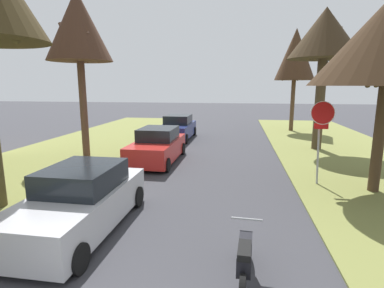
{
  "coord_description": "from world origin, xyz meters",
  "views": [
    {
      "loc": [
        1.6,
        -1.78,
        3.53
      ],
      "look_at": [
        0.08,
        8.09,
        1.6
      ],
      "focal_mm": 28.42,
      "sensor_mm": 36.0,
      "label": 1
    }
  ],
  "objects_px": {
    "stop_sign_far": "(321,125)",
    "street_tree_left_mid_b": "(78,27)",
    "parked_motorcycle": "(245,259)",
    "parked_sedan_navy": "(178,128)",
    "street_tree_right_far": "(295,55)",
    "parked_sedan_red": "(157,146)",
    "parked_sedan_silver": "(81,201)",
    "street_tree_right_mid_b": "(325,36)"
  },
  "relations": [
    {
      "from": "parked_sedan_silver",
      "to": "stop_sign_far",
      "type": "bearing_deg",
      "value": 34.08
    },
    {
      "from": "parked_sedan_red",
      "to": "parked_motorcycle",
      "type": "xyz_separation_m",
      "value": [
        3.9,
        -8.5,
        -0.24
      ]
    },
    {
      "from": "parked_motorcycle",
      "to": "stop_sign_far",
      "type": "bearing_deg",
      "value": 66.06
    },
    {
      "from": "parked_sedan_navy",
      "to": "street_tree_right_far",
      "type": "bearing_deg",
      "value": 30.56
    },
    {
      "from": "parked_sedan_silver",
      "to": "street_tree_right_mid_b",
      "type": "bearing_deg",
      "value": 53.4
    },
    {
      "from": "street_tree_left_mid_b",
      "to": "parked_sedan_silver",
      "type": "bearing_deg",
      "value": -63.19
    },
    {
      "from": "street_tree_right_far",
      "to": "stop_sign_far",
      "type": "bearing_deg",
      "value": -95.19
    },
    {
      "from": "street_tree_left_mid_b",
      "to": "parked_motorcycle",
      "type": "distance_m",
      "value": 12.84
    },
    {
      "from": "stop_sign_far",
      "to": "parked_sedan_navy",
      "type": "height_order",
      "value": "stop_sign_far"
    },
    {
      "from": "street_tree_right_far",
      "to": "parked_sedan_navy",
      "type": "xyz_separation_m",
      "value": [
        -8.08,
        -4.77,
        -5.04
      ]
    },
    {
      "from": "parked_sedan_navy",
      "to": "parked_sedan_silver",
      "type": "bearing_deg",
      "value": -89.02
    },
    {
      "from": "parked_sedan_navy",
      "to": "parked_motorcycle",
      "type": "height_order",
      "value": "parked_sedan_navy"
    },
    {
      "from": "parked_sedan_red",
      "to": "parked_motorcycle",
      "type": "bearing_deg",
      "value": -65.36
    },
    {
      "from": "parked_motorcycle",
      "to": "parked_sedan_navy",
      "type": "bearing_deg",
      "value": 105.9
    },
    {
      "from": "parked_sedan_red",
      "to": "parked_sedan_silver",
      "type": "bearing_deg",
      "value": -90.52
    },
    {
      "from": "street_tree_right_far",
      "to": "parked_sedan_silver",
      "type": "height_order",
      "value": "street_tree_right_far"
    },
    {
      "from": "street_tree_right_mid_b",
      "to": "parked_sedan_silver",
      "type": "xyz_separation_m",
      "value": [
        -8.11,
        -10.92,
        -5.35
      ]
    },
    {
      "from": "street_tree_left_mid_b",
      "to": "parked_motorcycle",
      "type": "bearing_deg",
      "value": -48.9
    },
    {
      "from": "street_tree_right_mid_b",
      "to": "parked_motorcycle",
      "type": "relative_size",
      "value": 3.63
    },
    {
      "from": "street_tree_right_far",
      "to": "parked_sedan_navy",
      "type": "distance_m",
      "value": 10.65
    },
    {
      "from": "stop_sign_far",
      "to": "street_tree_right_far",
      "type": "xyz_separation_m",
      "value": [
        1.22,
        13.45,
        3.58
      ]
    },
    {
      "from": "parked_motorcycle",
      "to": "street_tree_right_far",
      "type": "bearing_deg",
      "value": 78.69
    },
    {
      "from": "street_tree_left_mid_b",
      "to": "parked_sedan_red",
      "type": "height_order",
      "value": "street_tree_left_mid_b"
    },
    {
      "from": "stop_sign_far",
      "to": "street_tree_left_mid_b",
      "type": "distance_m",
      "value": 11.31
    },
    {
      "from": "stop_sign_far",
      "to": "street_tree_right_mid_b",
      "type": "bearing_deg",
      "value": 77.07
    },
    {
      "from": "stop_sign_far",
      "to": "parked_sedan_red",
      "type": "xyz_separation_m",
      "value": [
        -6.57,
        2.48,
        -1.45
      ]
    },
    {
      "from": "street_tree_right_far",
      "to": "parked_sedan_red",
      "type": "bearing_deg",
      "value": -125.39
    },
    {
      "from": "street_tree_left_mid_b",
      "to": "parked_sedan_silver",
      "type": "height_order",
      "value": "street_tree_left_mid_b"
    },
    {
      "from": "stop_sign_far",
      "to": "parked_sedan_red",
      "type": "relative_size",
      "value": 0.67
    },
    {
      "from": "street_tree_left_mid_b",
      "to": "parked_sedan_navy",
      "type": "height_order",
      "value": "street_tree_left_mid_b"
    },
    {
      "from": "parked_sedan_silver",
      "to": "parked_sedan_red",
      "type": "bearing_deg",
      "value": 89.48
    },
    {
      "from": "stop_sign_far",
      "to": "street_tree_left_mid_b",
      "type": "bearing_deg",
      "value": 165.43
    },
    {
      "from": "parked_sedan_red",
      "to": "stop_sign_far",
      "type": "bearing_deg",
      "value": -20.67
    },
    {
      "from": "street_tree_right_far",
      "to": "parked_sedan_silver",
      "type": "relative_size",
      "value": 1.73
    },
    {
      "from": "parked_sedan_red",
      "to": "street_tree_right_mid_b",
      "type": "bearing_deg",
      "value": 26.17
    },
    {
      "from": "stop_sign_far",
      "to": "parked_motorcycle",
      "type": "bearing_deg",
      "value": -113.94
    },
    {
      "from": "stop_sign_far",
      "to": "parked_sedan_navy",
      "type": "distance_m",
      "value": 11.15
    },
    {
      "from": "stop_sign_far",
      "to": "street_tree_right_far",
      "type": "height_order",
      "value": "street_tree_right_far"
    },
    {
      "from": "street_tree_left_mid_b",
      "to": "parked_sedan_navy",
      "type": "distance_m",
      "value": 8.78
    },
    {
      "from": "street_tree_right_mid_b",
      "to": "stop_sign_far",
      "type": "bearing_deg",
      "value": -102.93
    },
    {
      "from": "street_tree_right_far",
      "to": "street_tree_left_mid_b",
      "type": "height_order",
      "value": "street_tree_left_mid_b"
    },
    {
      "from": "street_tree_right_far",
      "to": "street_tree_left_mid_b",
      "type": "xyz_separation_m",
      "value": [
        -11.47,
        -10.78,
        0.38
      ]
    }
  ]
}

